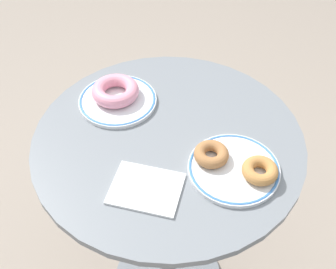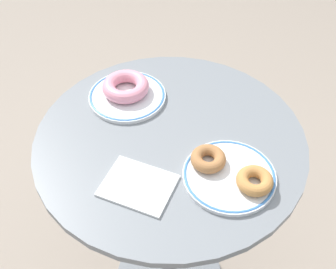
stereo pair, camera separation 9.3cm
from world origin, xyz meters
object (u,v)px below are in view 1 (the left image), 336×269
object	(u,v)px
cafe_table	(168,203)
donut_old_fashioned	(259,172)
plate_left	(118,100)
donut_cinnamon	(211,154)
paper_napkin	(146,188)
donut_pink_frosted	(115,91)
plate_right	(234,168)

from	to	relation	value
cafe_table	donut_old_fashioned	world-z (taller)	donut_old_fashioned
cafe_table	plate_left	bearing A→B (deg)	168.60
plate_left	donut_cinnamon	xyz separation A→B (m)	(0.29, -0.05, 0.02)
plate_left	donut_cinnamon	bearing A→B (deg)	-9.51
donut_old_fashioned	paper_napkin	bearing A→B (deg)	-141.34
donut_pink_frosted	paper_napkin	bearing A→B (deg)	-40.87
plate_left	plate_right	xyz separation A→B (m)	(0.35, -0.04, 0.00)
paper_napkin	donut_old_fashioned	bearing A→B (deg)	38.66
plate_left	donut_old_fashioned	size ratio (longest dim) A/B	2.56
cafe_table	donut_old_fashioned	distance (m)	0.37
plate_right	donut_pink_frosted	world-z (taller)	donut_pink_frosted
donut_old_fashioned	paper_napkin	distance (m)	0.24
cafe_table	plate_left	world-z (taller)	plate_left
donut_cinnamon	plate_right	bearing A→B (deg)	4.51
cafe_table	donut_cinnamon	bearing A→B (deg)	-6.73
donut_pink_frosted	paper_napkin	world-z (taller)	donut_pink_frosted
cafe_table	plate_right	size ratio (longest dim) A/B	3.76
plate_right	cafe_table	bearing A→B (deg)	176.76
donut_old_fashioned	paper_napkin	xyz separation A→B (m)	(-0.19, -0.15, -0.02)
plate_left	plate_right	bearing A→B (deg)	-7.36
plate_left	donut_cinnamon	world-z (taller)	donut_cinnamon
plate_left	donut_pink_frosted	xyz separation A→B (m)	(-0.01, 0.01, 0.02)
paper_napkin	donut_pink_frosted	bearing A→B (deg)	139.13
plate_right	donut_old_fashioned	world-z (taller)	donut_old_fashioned
donut_old_fashioned	donut_cinnamon	world-z (taller)	same
plate_right	plate_left	bearing A→B (deg)	172.64
plate_right	paper_napkin	xyz separation A→B (m)	(-0.13, -0.14, -0.00)
paper_napkin	plate_left	bearing A→B (deg)	138.82
plate_right	donut_old_fashioned	bearing A→B (deg)	5.84
paper_napkin	donut_cinnamon	bearing A→B (deg)	60.75
cafe_table	plate_left	size ratio (longest dim) A/B	3.82
donut_pink_frosted	paper_napkin	xyz separation A→B (m)	(0.22, -0.19, -0.03)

